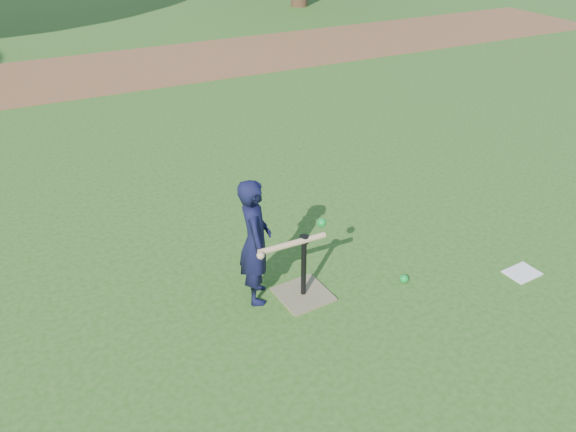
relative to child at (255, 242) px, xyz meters
name	(u,v)px	position (x,y,z in m)	size (l,w,h in m)	color
ground	(273,278)	(0.24, 0.17, -0.57)	(80.00, 80.00, 0.00)	#285116
dirt_strip	(110,71)	(0.24, 7.67, -0.56)	(24.00, 3.00, 0.01)	brown
child	(255,242)	(0.00, 0.00, 0.00)	(0.41, 0.27, 1.13)	black
wiffle_ball_ground	(404,279)	(1.27, -0.41, -0.53)	(0.08, 0.08, 0.08)	#0D902C
clipboard	(522,273)	(2.34, -0.79, -0.56)	(0.30, 0.23, 0.01)	white
batting_tee	(303,285)	(0.37, -0.17, -0.46)	(0.46, 0.46, 0.61)	#756B4A
swing_action	(295,240)	(0.28, -0.17, 0.03)	(0.71, 0.22, 0.12)	tan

